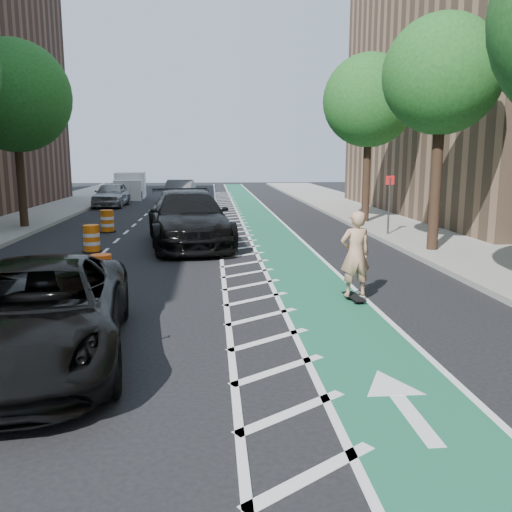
{
  "coord_description": "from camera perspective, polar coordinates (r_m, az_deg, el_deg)",
  "views": [
    {
      "loc": [
        0.51,
        -9.19,
        3.23
      ],
      "look_at": [
        1.46,
        2.34,
        1.1
      ],
      "focal_mm": 38.0,
      "sensor_mm": 36.0,
      "label": 1
    }
  ],
  "objects": [
    {
      "name": "bike_lane",
      "position": [
        19.62,
        2.67,
        0.96
      ],
      "size": [
        2.0,
        90.0,
        0.01
      ],
      "primitive_type": "cube",
      "color": "#195A3F",
      "rests_on": "ground"
    },
    {
      "name": "barrel_c",
      "position": [
        24.27,
        -15.39,
        3.49
      ],
      "size": [
        0.71,
        0.71,
        0.96
      ],
      "color": "#E0620B",
      "rests_on": "ground"
    },
    {
      "name": "suv_far",
      "position": [
        20.09,
        -7.15,
        3.96
      ],
      "size": [
        3.7,
        7.16,
        1.99
      ],
      "primitive_type": "imported",
      "rotation": [
        0.0,
        0.0,
        0.14
      ],
      "color": "black",
      "rests_on": "ground"
    },
    {
      "name": "sign_post",
      "position": [
        22.42,
        13.83,
        5.33
      ],
      "size": [
        0.35,
        0.08,
        2.47
      ],
      "color": "#4C4C4C",
      "rests_on": "ground"
    },
    {
      "name": "skateboard",
      "position": [
        12.52,
        10.26,
        -4.23
      ],
      "size": [
        0.36,
        0.9,
        0.12
      ],
      "rotation": [
        0.0,
        0.0,
        0.14
      ],
      "color": "black",
      "rests_on": "ground"
    },
    {
      "name": "car_silver",
      "position": [
        36.78,
        -14.96,
        6.3
      ],
      "size": [
        2.03,
        4.77,
        1.61
      ],
      "primitive_type": "imported",
      "rotation": [
        0.0,
        0.0,
        -0.03
      ],
      "color": "#A1A2A7",
      "rests_on": "ground"
    },
    {
      "name": "tree_r_c",
      "position": [
        18.88,
        19.34,
        17.61
      ],
      "size": [
        4.2,
        4.2,
        7.9
      ],
      "color": "#382619",
      "rests_on": "ground"
    },
    {
      "name": "box_truck",
      "position": [
        43.64,
        -13.11,
        7.13
      ],
      "size": [
        2.42,
        4.92,
        2.0
      ],
      "rotation": [
        0.0,
        0.0,
        0.06
      ],
      "color": "white",
      "rests_on": "ground"
    },
    {
      "name": "buffer_strip",
      "position": [
        19.48,
        -1.71,
        0.9
      ],
      "size": [
        1.4,
        90.0,
        0.01
      ],
      "primitive_type": "cube",
      "color": "silver",
      "rests_on": "ground"
    },
    {
      "name": "barrel_a",
      "position": [
        13.79,
        -15.92,
        -1.75
      ],
      "size": [
        0.64,
        0.64,
        0.88
      ],
      "color": "#F3530C",
      "rests_on": "ground"
    },
    {
      "name": "tree_r_d",
      "position": [
        26.37,
        12.07,
        15.74
      ],
      "size": [
        4.2,
        4.2,
        7.9
      ],
      "color": "#382619",
      "rests_on": "ground"
    },
    {
      "name": "skateboarder",
      "position": [
        12.31,
        10.41,
        0.22
      ],
      "size": [
        0.76,
        0.55,
        1.93
      ],
      "primitive_type": "imported",
      "rotation": [
        0.0,
        0.0,
        3.28
      ],
      "color": "tan",
      "rests_on": "skateboard"
    },
    {
      "name": "suv_near",
      "position": [
        9.26,
        -21.99,
        -5.57
      ],
      "size": [
        3.32,
        6.02,
        1.59
      ],
      "primitive_type": "imported",
      "rotation": [
        0.0,
        0.0,
        0.12
      ],
      "color": "black",
      "rests_on": "ground"
    },
    {
      "name": "curb_right",
      "position": [
        20.52,
        13.97,
        1.29
      ],
      "size": [
        0.12,
        90.0,
        0.16
      ],
      "primitive_type": "cube",
      "color": "gray",
      "rests_on": "ground"
    },
    {
      "name": "tree_l_d",
      "position": [
        26.68,
        -23.9,
        15.04
      ],
      "size": [
        4.2,
        4.2,
        7.9
      ],
      "color": "#382619",
      "rests_on": "ground"
    },
    {
      "name": "ground",
      "position": [
        9.75,
        -7.52,
        -9.0
      ],
      "size": [
        120.0,
        120.0,
        0.0
      ],
      "primitive_type": "plane",
      "color": "black",
      "rests_on": "ground"
    },
    {
      "name": "barrel_b",
      "position": [
        19.34,
        -16.91,
        1.69
      ],
      "size": [
        0.68,
        0.68,
        0.93
      ],
      "color": "orange",
      "rests_on": "ground"
    },
    {
      "name": "car_grey",
      "position": [
        37.66,
        -8.03,
        6.67
      ],
      "size": [
        2.03,
        5.11,
        1.65
      ],
      "primitive_type": "imported",
      "rotation": [
        0.0,
        0.0,
        -0.06
      ],
      "color": "#5B5C60",
      "rests_on": "ground"
    },
    {
      "name": "sidewalk_right",
      "position": [
        21.42,
        20.19,
        1.32
      ],
      "size": [
        5.0,
        90.0,
        0.15
      ],
      "primitive_type": "cube",
      "color": "gray",
      "rests_on": "ground"
    }
  ]
}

